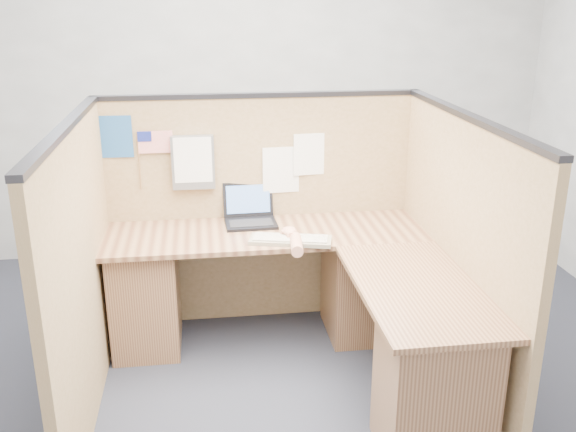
{
  "coord_description": "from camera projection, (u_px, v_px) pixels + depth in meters",
  "views": [
    {
      "loc": [
        -0.37,
        -2.99,
        2.11
      ],
      "look_at": [
        0.11,
        0.5,
        0.89
      ],
      "focal_mm": 40.0,
      "sensor_mm": 36.0,
      "label": 1
    }
  ],
  "objects": [
    {
      "name": "blue_poster",
      "position": [
        116.0,
        137.0,
        3.91
      ],
      "size": [
        0.19,
        0.01,
        0.26
      ],
      "primitive_type": "cube",
      "rotation": [
        0.0,
        0.0,
        -0.04
      ],
      "color": "#1F4F8F",
      "rests_on": "cubicle_partitions"
    },
    {
      "name": "paper_right",
      "position": [
        281.0,
        170.0,
        4.12
      ],
      "size": [
        0.24,
        0.02,
        0.3
      ],
      "primitive_type": "cube",
      "rotation": [
        0.0,
        0.0,
        0.05
      ],
      "color": "white",
      "rests_on": "cubicle_partitions"
    },
    {
      "name": "laptop",
      "position": [
        250.0,
        213.0,
        4.09
      ],
      "size": [
        0.33,
        0.31,
        0.23
      ],
      "rotation": [
        0.0,
        0.0,
        0.03
      ],
      "color": "black",
      "rests_on": "l_desk"
    },
    {
      "name": "keyboard",
      "position": [
        290.0,
        240.0,
        3.76
      ],
      "size": [
        0.5,
        0.27,
        0.03
      ],
      "rotation": [
        0.0,
        0.0,
        -0.24
      ],
      "color": "gray",
      "rests_on": "l_desk"
    },
    {
      "name": "hand_forearm",
      "position": [
        294.0,
        240.0,
        3.69
      ],
      "size": [
        0.1,
        0.37,
        0.08
      ],
      "color": "tan",
      "rests_on": "l_desk"
    },
    {
      "name": "cubicle_partitions",
      "position": [
        270.0,
        240.0,
        3.69
      ],
      "size": [
        2.06,
        1.83,
        1.53
      ],
      "color": "olive",
      "rests_on": "floor"
    },
    {
      "name": "l_desk",
      "position": [
        305.0,
        308.0,
        3.7
      ],
      "size": [
        1.95,
        1.75,
        0.73
      ],
      "color": "brown",
      "rests_on": "floor"
    },
    {
      "name": "wall_back",
      "position": [
        244.0,
        87.0,
        5.19
      ],
      "size": [
        5.0,
        0.0,
        5.0
      ],
      "primitive_type": "plane",
      "rotation": [
        1.57,
        0.0,
        0.0
      ],
      "color": "gray",
      "rests_on": "floor"
    },
    {
      "name": "american_flag",
      "position": [
        151.0,
        144.0,
        3.94
      ],
      "size": [
        0.22,
        0.01,
        0.37
      ],
      "color": "olive",
      "rests_on": "cubicle_partitions"
    },
    {
      "name": "mouse",
      "position": [
        289.0,
        235.0,
        3.82
      ],
      "size": [
        0.11,
        0.07,
        0.04
      ],
      "primitive_type": "ellipsoid",
      "rotation": [
        0.0,
        0.0,
        -0.08
      ],
      "color": "silver",
      "rests_on": "l_desk"
    },
    {
      "name": "floor",
      "position": [
        280.0,
        397.0,
        3.54
      ],
      "size": [
        5.0,
        5.0,
        0.0
      ],
      "primitive_type": "plane",
      "color": "#222430",
      "rests_on": "ground"
    },
    {
      "name": "paper_left",
      "position": [
        310.0,
        154.0,
        4.12
      ],
      "size": [
        0.21,
        0.02,
        0.27
      ],
      "primitive_type": "cube",
      "rotation": [
        0.0,
        0.0,
        0.08
      ],
      "color": "white",
      "rests_on": "cubicle_partitions"
    },
    {
      "name": "file_holder",
      "position": [
        193.0,
        162.0,
        4.0
      ],
      "size": [
        0.27,
        0.05,
        0.34
      ],
      "color": "slate",
      "rests_on": "cubicle_partitions"
    }
  ]
}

